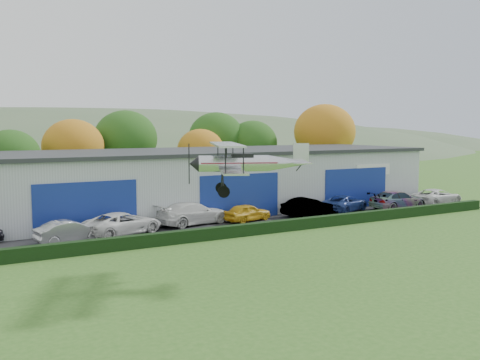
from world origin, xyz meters
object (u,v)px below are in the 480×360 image
car_8 (436,197)px  biplane (244,162)px  car_1 (70,231)px  car_3 (193,213)px  car_2 (123,223)px  hangar (207,179)px  car_7 (397,200)px  car_6 (345,203)px  car_5 (308,207)px  car_4 (247,212)px

car_8 → biplane: size_ratio=0.79×
car_1 → car_3: bearing=-90.0°
car_2 → biplane: (2.65, -11.85, 4.77)m
hangar → car_2: 12.63m
car_3 → car_7: 19.03m
car_3 → car_1: bearing=91.5°
car_6 → car_5: bearing=73.3°
car_6 → car_4: bearing=68.0°
car_6 → car_7: (5.01, -1.21, 0.10)m
biplane → car_5: bearing=65.3°
car_2 → car_8: bearing=-110.3°
car_1 → car_4: bearing=-96.8°
car_4 → car_8: 19.77m
car_3 → biplane: bearing=157.0°
car_7 → car_8: car_7 is taller
hangar → car_2: hangar is taller
car_7 → biplane: biplane is taller
car_1 → car_6: size_ratio=0.84×
car_2 → car_6: size_ratio=1.08×
car_4 → car_5: car_5 is taller
car_2 → car_8: (29.64, -0.91, -0.01)m
car_4 → car_5: size_ratio=0.87×
car_3 → car_5: car_3 is taller
biplane → car_3: bearing=99.5°
car_4 → car_7: car_7 is taller
car_8 → car_5: bearing=81.0°
car_3 → car_8: car_3 is taller
car_5 → car_7: bearing=-95.2°
car_2 → car_8: size_ratio=1.01×
car_4 → hangar: bearing=-12.3°
car_7 → biplane: bearing=115.8°
car_3 → car_7: bearing=-105.9°
car_6 → car_8: bearing=-118.7°
hangar → car_7: (14.66, -8.46, -1.80)m
car_2 → car_8: 29.66m
car_6 → car_3: bearing=64.8°
car_2 → car_6: bearing=-107.7°
car_3 → car_4: size_ratio=1.45×
car_8 → biplane: 29.51m
biplane → car_8: bearing=44.8°
car_3 → car_5: (9.77, -1.19, -0.08)m
car_1 → car_5: bearing=-99.3°
hangar → car_3: hangar is taller
hangar → car_2: bearing=-142.8°
car_4 → car_6: bearing=-102.1°
car_1 → car_5: car_5 is taller
car_3 → car_5: bearing=-106.7°
car_1 → car_2: 3.73m
car_6 → car_8: 10.11m
car_3 → car_4: bearing=-110.4°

